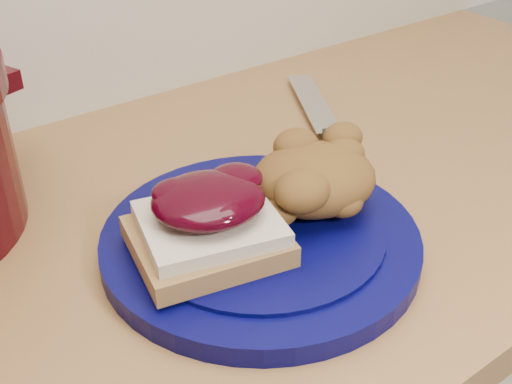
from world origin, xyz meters
TOP-DOWN VIEW (x-y plane):
  - plate at (0.00, 1.42)m, footprint 0.38×0.38m
  - sandwich at (-0.05, 1.42)m, footprint 0.15×0.13m
  - stuffing_mound at (0.07, 1.42)m, footprint 0.15×0.14m
  - chef_knife at (0.20, 1.53)m, footprint 0.17×0.28m
  - butter_knife at (0.18, 1.50)m, footprint 0.10×0.14m

SIDE VIEW (x-z plane):
  - butter_knife at x=0.18m, z-range 0.90..0.90m
  - chef_knife at x=0.20m, z-range 0.90..0.92m
  - plate at x=0.00m, z-range 0.90..0.92m
  - sandwich at x=-0.05m, z-range 0.92..0.98m
  - stuffing_mound at x=0.07m, z-range 0.92..0.98m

